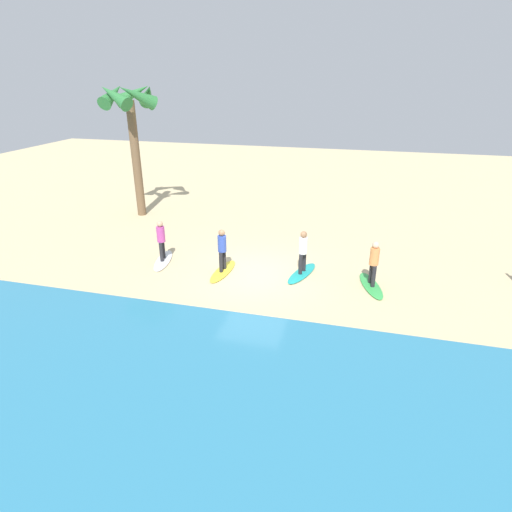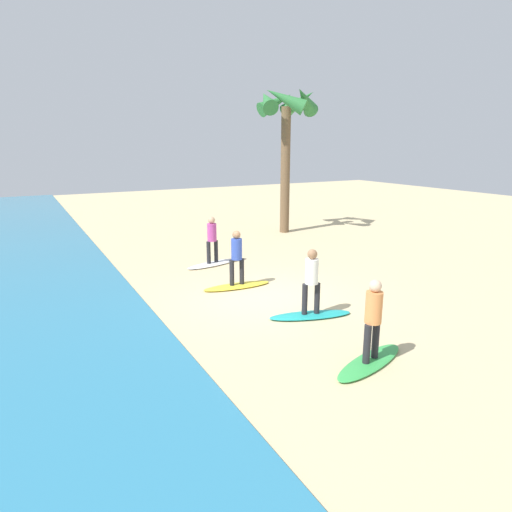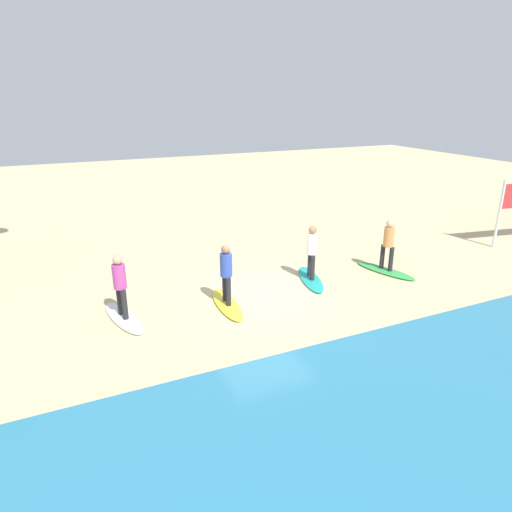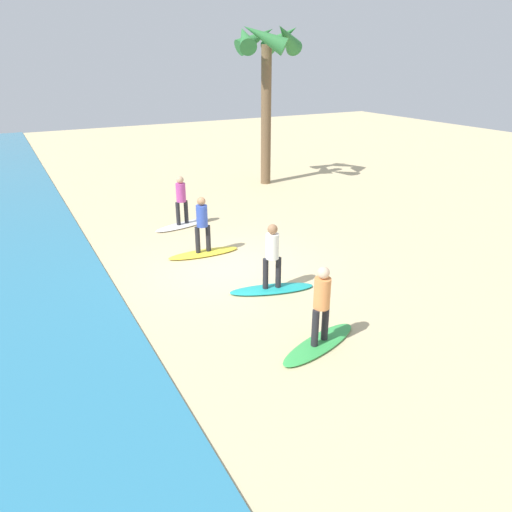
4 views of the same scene
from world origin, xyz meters
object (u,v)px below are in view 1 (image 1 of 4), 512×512
(surfboard_yellow, at_px, (223,271))
(surfer_white, at_px, (161,238))
(surfer_yellow, at_px, (222,247))
(surfboard_white, at_px, (163,260))
(surfer_green, at_px, (374,260))
(surfer_teal, at_px, (303,249))
(surfboard_green, at_px, (371,285))
(surfboard_teal, at_px, (302,273))
(palm_tree, at_px, (131,109))

(surfboard_yellow, relative_size, surfer_white, 1.28)
(surfer_yellow, xyz_separation_m, surfboard_white, (2.66, -0.35, -0.99))
(surfer_white, bearing_deg, surfer_green, 178.82)
(surfer_teal, xyz_separation_m, surfer_white, (5.62, 0.22, 0.00))
(surfer_teal, bearing_deg, surfer_green, 171.25)
(surfer_teal, height_order, surfboard_yellow, surfer_teal)
(surfboard_green, relative_size, surfer_white, 1.28)
(surfboard_green, bearing_deg, surfer_white, -108.39)
(surfboard_white, bearing_deg, surfer_teal, 79.95)
(surfer_green, distance_m, surfboard_teal, 2.76)
(surfboard_white, height_order, surfer_white, surfer_white)
(surfboard_teal, xyz_separation_m, palm_tree, (9.50, -5.22, 5.37))
(surfboard_green, height_order, surfboard_teal, same)
(surfboard_teal, distance_m, surfer_white, 5.71)
(surfboard_teal, distance_m, surfboard_yellow, 3.01)
(surfer_white, bearing_deg, palm_tree, -54.54)
(surfboard_green, bearing_deg, surfboard_teal, -115.96)
(surfboard_teal, bearing_deg, surfer_yellow, -62.49)
(surfer_green, xyz_separation_m, surfboard_white, (8.17, -0.17, -0.99))
(surfer_teal, distance_m, surfboard_yellow, 3.17)
(palm_tree, bearing_deg, surfboard_teal, 151.22)
(surfboard_teal, bearing_deg, surfer_green, 97.73)
(surfboard_green, bearing_deg, surfboard_white, -108.39)
(surfboard_green, relative_size, surfer_green, 1.28)
(surfboard_teal, relative_size, surfboard_yellow, 1.00)
(surfboard_teal, bearing_deg, palm_tree, -102.29)
(surfboard_teal, bearing_deg, surfboard_yellow, -62.49)
(surfer_white, bearing_deg, surfboard_white, 172.87)
(surfboard_green, distance_m, surfboard_teal, 2.58)
(surfboard_green, xyz_separation_m, surfer_yellow, (5.50, 0.18, 0.99))
(surfboard_green, distance_m, surfboard_white, 8.17)
(surfer_teal, bearing_deg, surfboard_white, 2.28)
(surfboard_green, height_order, surfboard_yellow, same)
(surfboard_teal, height_order, surfer_yellow, surfer_yellow)
(surfboard_white, xyz_separation_m, palm_tree, (3.88, -5.44, 5.37))
(surfboard_green, relative_size, surfboard_yellow, 1.00)
(surfboard_green, height_order, surfer_green, surfer_green)
(surfer_green, distance_m, surfboard_yellow, 5.60)
(surfer_teal, relative_size, surfer_yellow, 1.00)
(surfer_green, height_order, surfboard_yellow, surfer_green)
(surfer_teal, bearing_deg, surfboard_yellow, 11.02)
(surfer_teal, xyz_separation_m, surfer_yellow, (2.96, 0.58, 0.00))
(surfboard_white, bearing_deg, palm_tree, -156.87)
(surfboard_teal, height_order, surfer_white, surfer_white)
(surfer_white, bearing_deg, surfer_yellow, 172.47)
(surfboard_teal, xyz_separation_m, surfer_teal, (0.00, 0.00, 0.99))
(surfboard_white, relative_size, surfer_white, 1.28)
(surfer_teal, bearing_deg, surfboard_teal, -153.43)
(surfboard_yellow, bearing_deg, surfer_white, -93.60)
(surfboard_teal, relative_size, surfer_white, 1.28)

